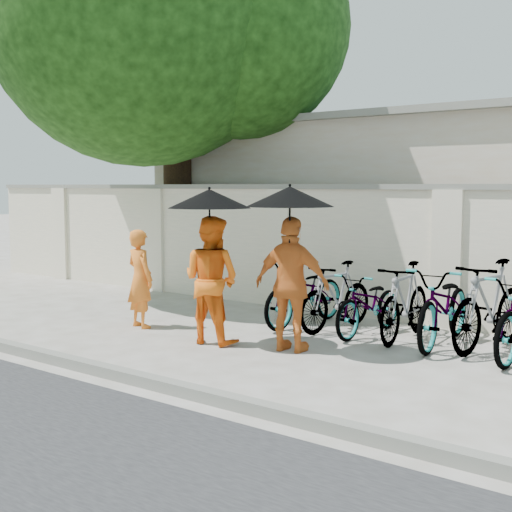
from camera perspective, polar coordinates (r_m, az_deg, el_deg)
The scene contains 15 objects.
ground at distance 9.25m, azimuth -4.48°, elevation -7.21°, with size 80.00×80.00×0.00m, color #B5B0A9.
kerb at distance 8.11m, azimuth -12.76°, elevation -8.74°, with size 40.00×0.16×0.12m, color slate.
compound_wall at distance 11.13m, azimuth 10.63°, elevation 0.10°, with size 20.00×0.30×2.00m, color #F1E3C3.
shade_tree at distance 14.04m, azimuth -7.52°, elevation 18.12°, with size 6.70×6.20×8.20m.
monk_left at distance 10.45m, azimuth -9.26°, elevation -1.80°, with size 0.52×0.34×1.43m, color orange.
monk_center at distance 9.30m, azimuth -3.60°, elevation -1.91°, with size 0.81×0.63×1.67m, color orange.
parasol_center at distance 9.13m, azimuth -3.75°, elevation 4.60°, with size 1.07×1.07×1.07m.
monk_right at distance 8.81m, azimuth 2.89°, elevation -2.29°, with size 0.99×0.41×1.68m, color orange.
parasol_right at distance 8.65m, azimuth 2.72°, elevation 4.77°, with size 1.08×1.08×1.10m.
bike_0 at distance 10.53m, azimuth 3.98°, elevation -2.96°, with size 0.64×1.84×0.97m, color #969696.
bike_1 at distance 10.22m, azimuth 6.43°, elevation -3.20°, with size 0.46×1.63×0.98m, color #969696.
bike_2 at distance 9.95m, azimuth 9.05°, elevation -3.79°, with size 0.58×1.66×0.87m, color #969696.
bike_3 at distance 9.68m, azimuth 11.83°, elevation -3.60°, with size 0.49×1.73×1.04m, color #969696.
bike_4 at distance 9.50m, azimuth 14.86°, elevation -3.87°, with size 0.69×1.97×1.03m, color #969696.
bike_5 at distance 9.41m, azimuth 18.19°, elevation -3.76°, with size 0.53×1.88×1.13m, color #969696.
Camera 1 is at (6.14, -6.61, 2.06)m, focal length 50.00 mm.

